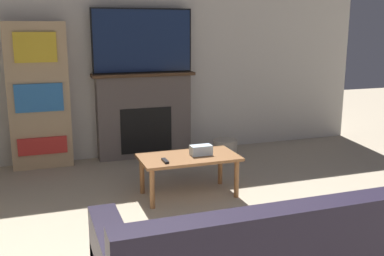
% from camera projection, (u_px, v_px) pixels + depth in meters
% --- Properties ---
extents(wall_back, '(6.19, 0.06, 2.70)m').
position_uv_depth(wall_back, '(153.00, 55.00, 6.01)').
color(wall_back, beige).
rests_on(wall_back, ground_plane).
extents(fireplace, '(1.35, 0.28, 1.13)m').
position_uv_depth(fireplace, '(144.00, 115.00, 5.99)').
color(fireplace, '#605651').
rests_on(fireplace, ground_plane).
extents(tv, '(1.31, 0.03, 0.82)m').
position_uv_depth(tv, '(143.00, 41.00, 5.76)').
color(tv, black).
rests_on(tv, fireplace).
extents(coffee_table, '(1.01, 0.55, 0.43)m').
position_uv_depth(coffee_table, '(189.00, 161.00, 4.61)').
color(coffee_table, brown).
rests_on(coffee_table, ground_plane).
extents(tissue_box, '(0.22, 0.12, 0.10)m').
position_uv_depth(tissue_box, '(201.00, 150.00, 4.63)').
color(tissue_box, silver).
rests_on(tissue_box, coffee_table).
extents(remote_control, '(0.04, 0.15, 0.02)m').
position_uv_depth(remote_control, '(165.00, 161.00, 4.39)').
color(remote_control, black).
rests_on(remote_control, coffee_table).
extents(bookshelf, '(0.72, 0.29, 1.78)m').
position_uv_depth(bookshelf, '(39.00, 96.00, 5.48)').
color(bookshelf, tan).
rests_on(bookshelf, ground_plane).
extents(storage_basket, '(0.33, 0.33, 0.23)m').
position_uv_depth(storage_basket, '(225.00, 148.00, 6.07)').
color(storage_basket, '#BCB29E').
rests_on(storage_basket, ground_plane).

